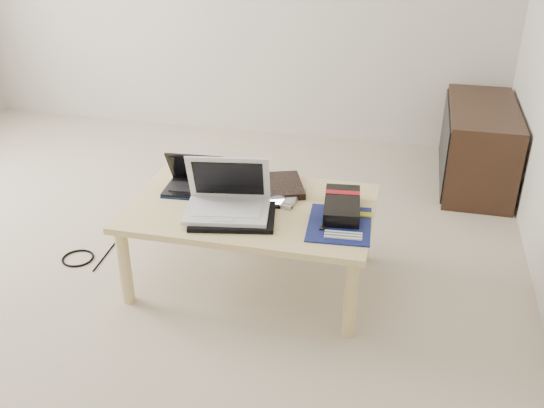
% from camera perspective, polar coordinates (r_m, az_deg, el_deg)
% --- Properties ---
extents(ground, '(4.00, 4.00, 0.00)m').
position_cam_1_polar(ground, '(3.11, -14.68, -5.86)').
color(ground, '#C3B49E').
rests_on(ground, ground).
extents(coffee_table, '(1.10, 0.70, 0.40)m').
position_cam_1_polar(coffee_table, '(2.75, -1.98, -0.99)').
color(coffee_table, '#E1CA87').
rests_on(coffee_table, ground).
extents(media_cabinet, '(0.41, 0.90, 0.50)m').
position_cam_1_polar(media_cabinet, '(3.99, 18.73, 5.28)').
color(media_cabinet, '#332014').
rests_on(media_cabinet, ground).
extents(book, '(0.39, 0.36, 0.03)m').
position_cam_1_polar(book, '(2.86, -0.34, 1.66)').
color(book, black).
rests_on(book, coffee_table).
extents(netbook, '(0.29, 0.22, 0.18)m').
position_cam_1_polar(netbook, '(2.88, -7.19, 2.07)').
color(netbook, black).
rests_on(netbook, coffee_table).
extents(tablet, '(0.27, 0.23, 0.01)m').
position_cam_1_polar(tablet, '(2.78, -0.54, 0.59)').
color(tablet, black).
rests_on(tablet, coffee_table).
extents(remote, '(0.08, 0.23, 0.02)m').
position_cam_1_polar(remote, '(2.78, 2.04, 0.65)').
color(remote, '#AAAAAF').
rests_on(remote, coffee_table).
extents(neoprene_sleeve, '(0.40, 0.33, 0.02)m').
position_cam_1_polar(neoprene_sleeve, '(2.62, -3.70, -1.18)').
color(neoprene_sleeve, black).
rests_on(neoprene_sleeve, coffee_table).
extents(white_laptop, '(0.40, 0.31, 0.25)m').
position_cam_1_polar(white_laptop, '(2.63, -4.21, 0.42)').
color(white_laptop, silver).
rests_on(white_laptop, neoprene_sleeve).
extents(motherboard, '(0.29, 0.35, 0.02)m').
position_cam_1_polar(motherboard, '(2.58, 6.40, -1.90)').
color(motherboard, '#0C104E').
rests_on(motherboard, coffee_table).
extents(gpu_box, '(0.18, 0.32, 0.07)m').
position_cam_1_polar(gpu_box, '(2.67, 6.61, -0.18)').
color(gpu_box, black).
rests_on(gpu_box, coffee_table).
extents(cable_coil, '(0.14, 0.14, 0.01)m').
position_cam_1_polar(cable_coil, '(2.81, -5.56, 0.73)').
color(cable_coil, black).
rests_on(cable_coil, coffee_table).
extents(floor_cable_coil, '(0.21, 0.21, 0.01)m').
position_cam_1_polar(floor_cable_coil, '(3.23, -17.81, -4.88)').
color(floor_cable_coil, black).
rests_on(floor_cable_coil, ground).
extents(floor_cable_trail, '(0.03, 0.33, 0.01)m').
position_cam_1_polar(floor_cable_trail, '(3.23, -15.30, -4.54)').
color(floor_cable_trail, black).
rests_on(floor_cable_trail, ground).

